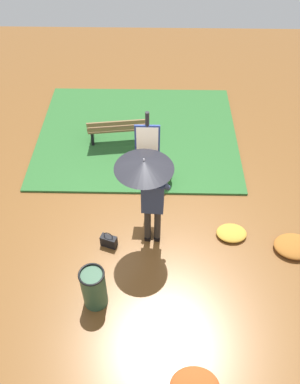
{
  "coord_description": "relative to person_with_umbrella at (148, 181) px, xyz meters",
  "views": [
    {
      "loc": [
        -0.24,
        4.91,
        6.11
      ],
      "look_at": [
        -0.14,
        -0.15,
        0.85
      ],
      "focal_mm": 37.4,
      "sensor_mm": 36.0,
      "label": 1
    }
  ],
  "objects": [
    {
      "name": "person_with_umbrella",
      "position": [
        0.0,
        0.0,
        0.0
      ],
      "size": [
        0.96,
        0.96,
        2.04
      ],
      "color": "#2D2823",
      "rests_on": "ground_plane"
    },
    {
      "name": "info_sign_post",
      "position": [
        0.03,
        -0.83,
        -0.11
      ],
      "size": [
        0.44,
        0.07,
        2.3
      ],
      "color": "black",
      "rests_on": "ground_plane"
    },
    {
      "name": "park_bench",
      "position": [
        0.75,
        -2.84,
        -1.15
      ],
      "size": [
        1.4,
        0.55,
        0.75
      ],
      "color": "black",
      "rests_on": "ground_plane"
    },
    {
      "name": "grass_verge",
      "position": [
        0.34,
        -3.18,
        -1.53
      ],
      "size": [
        4.8,
        4.0,
        0.05
      ],
      "color": "#2D662D",
      "rests_on": "ground_plane"
    },
    {
      "name": "shrub_cluster",
      "position": [
        -0.15,
        -1.54,
        -1.3
      ],
      "size": [
        0.67,
        0.61,
        0.55
      ],
      "color": "#285628",
      "rests_on": "ground_plane"
    },
    {
      "name": "handbag",
      "position": [
        0.73,
        0.16,
        -1.42
      ],
      "size": [
        0.33,
        0.23,
        0.37
      ],
      "color": "black",
      "rests_on": "ground_plane"
    },
    {
      "name": "leaf_pile_by_bench",
      "position": [
        -1.59,
        -0.13,
        -1.49
      ],
      "size": [
        0.58,
        0.46,
        0.13
      ],
      "color": "gold",
      "rests_on": "ground_plane"
    },
    {
      "name": "ground_plane",
      "position": [
        0.11,
        -0.27,
        -1.55
      ],
      "size": [
        18.0,
        18.0,
        0.0
      ],
      "primitive_type": "plane",
      "color": "brown"
    },
    {
      "name": "leaf_pile_far_path",
      "position": [
        -2.71,
        0.18,
        -1.47
      ],
      "size": [
        0.76,
        0.6,
        0.17
      ],
      "color": "#A86023",
      "rests_on": "ground_plane"
    },
    {
      "name": "trash_bin",
      "position": [
        0.84,
        1.31,
        -1.13
      ],
      "size": [
        0.42,
        0.42,
        0.83
      ],
      "color": "#2D5138",
      "rests_on": "ground_plane"
    }
  ]
}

